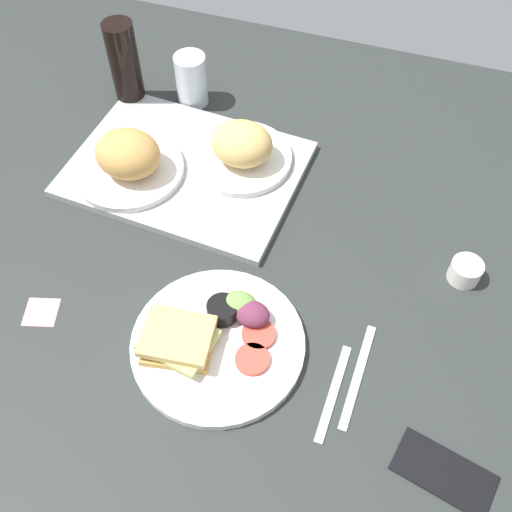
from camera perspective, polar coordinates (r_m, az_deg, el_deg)
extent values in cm
cube|color=#282D2B|center=(109.36, -1.49, -2.64)|extent=(190.00, 150.00, 3.00)
cube|color=#9EA0A3|center=(124.90, -6.59, 8.12)|extent=(47.14, 35.98, 1.60)
cylinder|color=white|center=(124.48, -11.82, 7.95)|extent=(21.83, 21.83, 1.40)
ellipsoid|color=tan|center=(120.24, -11.92, 9.34)|extent=(12.79, 11.04, 8.72)
cylinder|color=white|center=(124.20, -1.46, 9.18)|extent=(20.70, 20.70, 1.40)
ellipsoid|color=#DBB266|center=(120.05, -1.32, 10.46)|extent=(12.13, 10.48, 8.27)
cylinder|color=white|center=(100.77, -3.58, -8.23)|extent=(28.54, 28.54, 1.60)
cube|color=tan|center=(99.73, -7.25, -8.10)|extent=(12.46, 10.86, 1.40)
cube|color=#B2C66B|center=(98.68, -7.32, -7.78)|extent=(12.38, 10.75, 1.00)
cube|color=#DBB266|center=(97.63, -7.39, -7.44)|extent=(11.95, 10.20, 1.40)
cylinder|color=#D14738|center=(97.98, -0.34, -9.66)|extent=(5.60, 5.60, 0.80)
cylinder|color=#D14738|center=(100.04, 0.26, -7.36)|extent=(5.60, 5.60, 0.80)
cylinder|color=black|center=(101.15, -3.04, -5.13)|extent=(5.20, 5.20, 3.00)
cylinder|color=#EFEACC|center=(100.20, -3.07, -4.81)|extent=(4.26, 4.26, 0.60)
ellipsoid|color=#729E4C|center=(101.35, -1.55, -4.52)|extent=(6.00, 4.80, 3.60)
ellipsoid|color=#6B2D47|center=(100.34, -0.37, -5.44)|extent=(6.00, 4.80, 3.60)
cylinder|color=silver|center=(137.68, -6.07, 16.08)|extent=(6.78, 6.78, 11.60)
cylinder|color=black|center=(137.94, -12.19, 17.16)|extent=(6.40, 6.40, 19.04)
cylinder|color=silver|center=(112.77, 19.00, -1.35)|extent=(5.60, 5.60, 4.00)
cube|color=#B7B7BC|center=(98.30, 7.26, -12.54)|extent=(1.91, 17.03, 0.50)
cube|color=#B7B7BC|center=(100.04, 9.52, -10.97)|extent=(2.05, 19.04, 0.50)
cube|color=black|center=(97.07, 17.20, -18.79)|extent=(15.66, 10.29, 0.80)
cube|color=pink|center=(110.69, -19.47, -4.97)|extent=(6.91, 6.91, 0.12)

